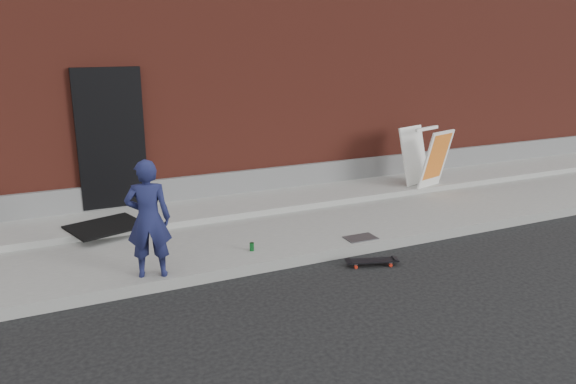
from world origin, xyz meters
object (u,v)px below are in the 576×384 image
pizza_sign (426,157)px  soda_can (252,247)px  child (148,219)px  skateboard (372,261)px

pizza_sign → soda_can: bearing=-159.6°
soda_can → child: bearing=-170.0°
pizza_sign → soda_can: pizza_sign is taller
soda_can → skateboard: bearing=-30.5°
child → pizza_sign: bearing=-146.9°
child → skateboard: size_ratio=2.06×
skateboard → child: bearing=168.3°
child → skateboard: bearing=-176.4°
skateboard → pizza_sign: bearing=41.2°
child → pizza_sign: 5.80m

